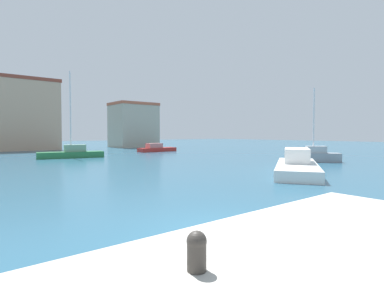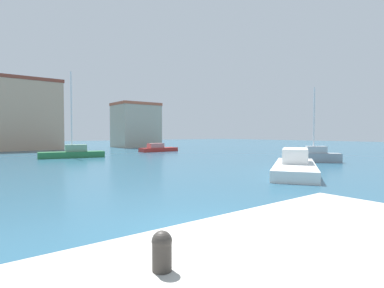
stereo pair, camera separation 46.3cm
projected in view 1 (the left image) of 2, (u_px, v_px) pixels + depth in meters
name	position (u px, v px, depth m)	size (l,w,h in m)	color
water	(193.00, 157.00, 32.36)	(160.00, 160.00, 0.00)	#285670
mooring_bollard	(197.00, 250.00, 3.55)	(0.24, 0.24, 0.47)	#38332D
sailboat_grey_outer_mooring	(314.00, 156.00, 26.60)	(3.98, 4.10, 6.49)	gray
sailboat_green_distant_east	(72.00, 153.00, 31.12)	(6.56, 2.94, 8.86)	#28703D
motorboat_red_mid_harbor	(156.00, 149.00, 41.85)	(5.47, 1.65, 1.16)	#B22823
motorboat_white_distant_north	(297.00, 165.00, 19.20)	(8.52, 6.74, 1.53)	white
harbor_office	(12.00, 114.00, 44.14)	(12.48, 5.39, 10.69)	tan
waterfront_apartments	(133.00, 125.00, 55.73)	(7.56, 6.42, 8.09)	#B2A893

